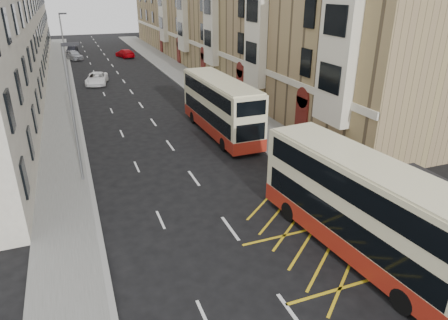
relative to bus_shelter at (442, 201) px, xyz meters
name	(u,v)px	position (x,y,z in m)	size (l,w,h in m)	color
ground	(267,280)	(-8.34, 0.39, -2.14)	(200.00, 200.00, 0.00)	black
pavement_right	(210,93)	(-0.34, 30.39, -2.06)	(4.00, 120.00, 0.15)	#61625D
pavement_left	(61,107)	(-15.84, 30.39, -2.06)	(3.00, 120.00, 0.15)	#61625D
kerb_right	(192,95)	(-2.34, 30.39, -2.06)	(0.25, 120.00, 0.15)	gray
kerb_left	(77,105)	(-14.34, 30.39, -2.06)	(0.25, 120.00, 0.15)	gray
road_markings	(118,74)	(-8.34, 45.39, -2.13)	(10.00, 110.00, 0.01)	silver
terrace_right	(219,13)	(6.54, 45.77, 5.38)	(10.75, 79.00, 15.25)	#907753
bus_shelter	(442,201)	(0.00, 0.00, 0.00)	(1.65, 4.25, 2.70)	black
guard_railing	(320,178)	(-2.09, 6.14, -1.28)	(0.06, 6.56, 1.01)	red
street_lamp_near	(73,107)	(-14.69, 12.39, 2.50)	(0.93, 0.18, 8.00)	gray
street_lamp_far	(64,44)	(-14.69, 42.39, 2.50)	(0.93, 0.18, 8.00)	gray
double_decker_front	(362,208)	(-3.84, 0.68, 0.08)	(3.56, 11.13, 4.36)	beige
double_decker_rear	(220,107)	(-3.93, 17.46, 0.11)	(2.73, 11.09, 4.40)	beige
pedestrian_near	(420,229)	(-1.09, -0.07, -1.15)	(0.61, 0.40, 1.68)	black
pedestrian_mid	(397,197)	(0.20, 2.68, -1.20)	(0.76, 0.60, 1.57)	black
pedestrian_far	(341,188)	(-1.99, 4.42, -1.15)	(0.99, 0.41, 1.68)	black
white_van	(97,79)	(-11.60, 39.75, -1.44)	(2.31, 5.01, 1.39)	white
car_silver	(74,55)	(-13.54, 59.93, -1.36)	(1.84, 4.56, 1.55)	#9EA1A6
car_dark	(72,50)	(-13.54, 66.83, -1.49)	(1.38, 3.96, 1.30)	black
car_red	(125,53)	(-5.36, 59.45, -1.45)	(1.92, 4.73, 1.37)	#AE030B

